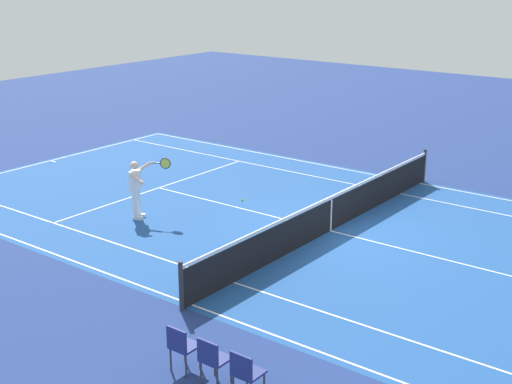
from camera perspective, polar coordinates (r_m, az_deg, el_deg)
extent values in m
plane|color=navy|center=(19.26, 5.93, -3.10)|extent=(60.00, 60.00, 0.00)
cube|color=#1E4C93|center=(19.26, 5.93, -3.09)|extent=(24.20, 11.40, 0.00)
cube|color=white|center=(27.08, -16.05, 2.42)|extent=(0.05, 11.00, 0.01)
cube|color=white|center=(23.90, 12.87, 0.68)|extent=(23.80, 0.05, 0.01)
cube|color=white|center=(15.20, -5.14, -8.92)|extent=(23.80, 0.05, 0.01)
cube|color=white|center=(22.69, 11.38, -0.12)|extent=(23.80, 0.05, 0.01)
cube|color=white|center=(16.14, -1.80, -7.20)|extent=(23.80, 0.05, 0.01)
cube|color=white|center=(23.03, -7.74, 0.34)|extent=(0.05, 8.22, 0.01)
cube|color=white|center=(19.25, 5.93, -3.08)|extent=(12.80, 0.05, 0.01)
cube|color=white|center=(26.96, -15.86, 2.37)|extent=(0.30, 0.05, 0.01)
cylinder|color=#2D2D33|center=(24.01, 13.25, 2.07)|extent=(0.10, 0.10, 1.08)
cylinder|color=#2D2D33|center=(14.77, -5.99, -7.46)|extent=(0.10, 0.10, 1.08)
cube|color=black|center=(19.10, 5.97, -1.86)|extent=(0.02, 11.60, 0.88)
cube|color=white|center=(18.94, 6.02, -0.41)|extent=(0.04, 11.60, 0.06)
cube|color=white|center=(19.10, 5.97, -1.86)|extent=(0.04, 0.06, 0.88)
cylinder|color=white|center=(20.14, -9.63, -0.96)|extent=(0.15, 0.15, 0.74)
cube|color=white|center=(20.25, -9.42, -2.06)|extent=(0.30, 0.22, 0.09)
cylinder|color=white|center=(20.35, -9.40, -0.75)|extent=(0.15, 0.15, 0.74)
cube|color=white|center=(20.46, -9.19, -1.84)|extent=(0.30, 0.22, 0.09)
cube|color=white|center=(20.05, -9.61, 0.91)|extent=(0.38, 0.45, 0.56)
sphere|color=beige|center=(19.93, -9.67, 2.11)|extent=(0.23, 0.23, 0.23)
cylinder|color=beige|center=(19.70, -9.43, 1.01)|extent=(0.42, 0.14, 0.26)
cylinder|color=beige|center=(20.15, -8.91, 2.01)|extent=(0.36, 0.36, 0.30)
cylinder|color=#232326|center=(20.08, -8.02, 2.31)|extent=(0.27, 0.16, 0.04)
torus|color=#232326|center=(19.98, -7.24, 2.27)|extent=(0.29, 0.16, 0.31)
cylinder|color=#C6D84C|center=(19.98, -7.24, 2.27)|extent=(0.25, 0.12, 0.27)
sphere|color=#CCE01E|center=(21.57, -1.09, -0.62)|extent=(0.07, 0.07, 0.07)
cylinder|color=#38383D|center=(12.32, -0.73, -14.53)|extent=(0.04, 0.04, 0.44)
cylinder|color=#38383D|center=(12.14, 0.66, -15.07)|extent=(0.04, 0.04, 0.44)
cube|color=navy|center=(11.98, -0.58, -14.20)|extent=(0.44, 0.44, 0.04)
cube|color=navy|center=(11.73, -1.20, -13.69)|extent=(0.44, 0.04, 0.40)
cylinder|color=#38383D|center=(12.70, -3.30, -13.48)|extent=(0.04, 0.04, 0.44)
cylinder|color=#38383D|center=(12.50, -2.01, -14.01)|extent=(0.04, 0.04, 0.44)
cylinder|color=#38383D|center=(12.47, -4.41, -14.14)|extent=(0.04, 0.04, 0.44)
cylinder|color=#38383D|center=(12.27, -3.11, -14.70)|extent=(0.04, 0.04, 0.44)
cube|color=navy|center=(12.36, -3.22, -13.13)|extent=(0.44, 0.44, 0.04)
cube|color=navy|center=(12.12, -3.87, -12.62)|extent=(0.44, 0.04, 0.40)
cylinder|color=#38383D|center=(13.11, -5.70, -12.48)|extent=(0.04, 0.04, 0.44)
cylinder|color=#38383D|center=(12.90, -4.49, -12.99)|extent=(0.04, 0.04, 0.44)
cylinder|color=#38383D|center=(12.89, -6.81, -13.09)|extent=(0.04, 0.04, 0.44)
cylinder|color=#38383D|center=(12.67, -5.60, -13.63)|extent=(0.04, 0.04, 0.44)
cube|color=navy|center=(12.77, -5.68, -12.11)|extent=(0.44, 0.44, 0.04)
cube|color=navy|center=(12.54, -6.35, -11.59)|extent=(0.44, 0.04, 0.40)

